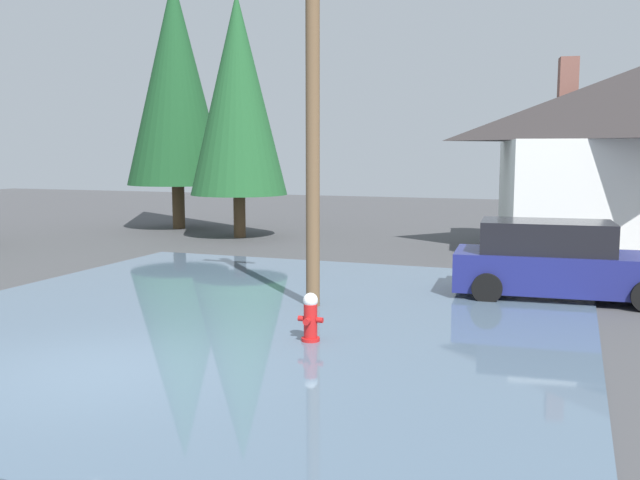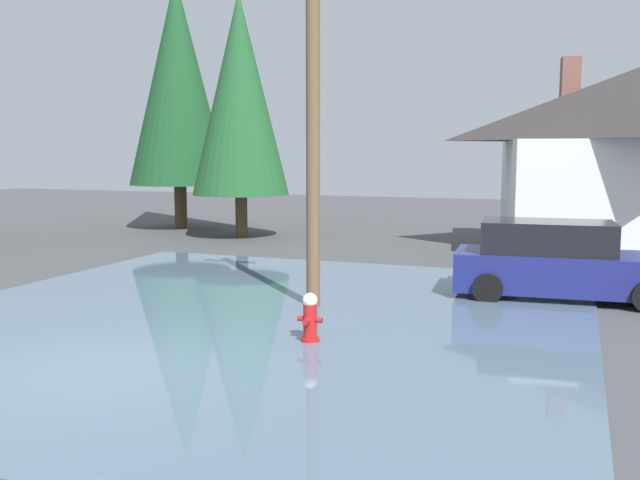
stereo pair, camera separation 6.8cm
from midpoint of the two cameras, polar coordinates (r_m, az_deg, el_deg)
ground_plane at (r=10.69m, az=-17.21°, el=-10.65°), size 80.00×80.00×0.10m
flood_puddle at (r=13.53m, az=-5.90°, el=-6.27°), size 12.67×13.76×0.05m
lane_stop_bar at (r=10.23m, az=-22.88°, el=-11.40°), size 3.35×0.32×0.01m
fire_hydrant at (r=11.61m, az=-0.66°, el=-6.47°), size 0.43×0.37×0.86m
utility_pole at (r=13.99m, az=-0.44°, el=10.82°), size 1.60×0.28×7.75m
house at (r=24.20m, az=24.74°, el=6.23°), size 9.66×8.70×6.29m
parked_car at (r=15.93m, az=19.10°, el=-1.73°), size 4.69×2.29×1.69m
pine_tree_mid_left at (r=26.07m, az=-6.52°, el=11.73°), size 3.56×3.56×8.90m
pine_tree_short_left at (r=29.62m, az=-11.51°, el=12.56°), size 4.08×4.08×10.20m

